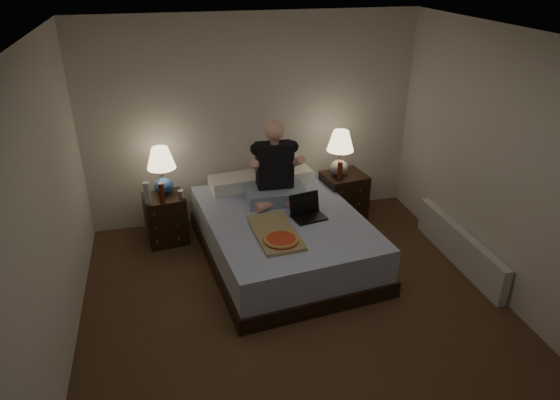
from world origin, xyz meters
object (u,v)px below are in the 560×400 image
object	(u,v)px
person	(275,163)
laptop	(309,208)
lamp_left	(162,171)
soda_can	(181,194)
radiator	(459,247)
bed	(283,236)
water_bottle	(147,193)
beer_bottle_left	(162,193)
nightstand_right	(343,198)
lamp_right	(340,153)
pizza_box	(281,241)
beer_bottle_right	(340,171)
nightstand_left	(166,219)

from	to	relation	value
person	laptop	xyz separation A→B (m)	(0.25, -0.50, -0.34)
laptop	lamp_left	bearing A→B (deg)	138.24
soda_can	laptop	size ratio (longest dim) A/B	0.29
radiator	bed	bearing A→B (deg)	162.89
water_bottle	beer_bottle_left	size ratio (longest dim) A/B	1.09
nightstand_right	laptop	world-z (taller)	laptop
bed	lamp_right	xyz separation A→B (m)	(0.86, 0.65, 0.65)
beer_bottle_left	laptop	distance (m)	1.64
laptop	pizza_box	distance (m)	0.61
lamp_right	water_bottle	bearing A→B (deg)	-177.08
water_bottle	laptop	size ratio (longest dim) A/B	0.74
beer_bottle_right	radiator	world-z (taller)	beer_bottle_right
soda_can	beer_bottle_right	bearing A→B (deg)	-1.69
nightstand_left	beer_bottle_right	size ratio (longest dim) A/B	2.52
lamp_left	beer_bottle_left	bearing A→B (deg)	-97.29
pizza_box	laptop	bearing A→B (deg)	42.30
person	radiator	xyz separation A→B (m)	(1.83, -0.93, -0.79)
nightstand_left	nightstand_right	bearing A→B (deg)	-8.38
soda_can	beer_bottle_right	size ratio (longest dim) A/B	0.43
water_bottle	beer_bottle_right	distance (m)	2.22
lamp_left	water_bottle	bearing A→B (deg)	-131.12
nightstand_right	radiator	size ratio (longest dim) A/B	0.40
beer_bottle_left	beer_bottle_right	xyz separation A→B (m)	(2.07, -0.01, 0.06)
lamp_left	soda_can	size ratio (longest dim) A/B	5.60
nightstand_right	soda_can	world-z (taller)	soda_can
bed	nightstand_right	distance (m)	1.14
bed	lamp_right	distance (m)	1.26
soda_can	person	xyz separation A→B (m)	(1.04, -0.21, 0.36)
bed	person	world-z (taller)	person
radiator	beer_bottle_left	bearing A→B (deg)	160.52
nightstand_right	radiator	world-z (taller)	nightstand_right
nightstand_left	lamp_right	bearing A→B (deg)	-8.29
nightstand_left	beer_bottle_left	bearing A→B (deg)	-101.62
beer_bottle_left	soda_can	bearing A→B (deg)	12.91
bed	beer_bottle_left	world-z (taller)	beer_bottle_left
soda_can	beer_bottle_right	world-z (taller)	beer_bottle_right
bed	soda_can	xyz separation A→B (m)	(-1.04, 0.57, 0.37)
lamp_right	laptop	size ratio (longest dim) A/B	1.65
soda_can	radiator	bearing A→B (deg)	-21.58
lamp_right	beer_bottle_right	xyz separation A→B (m)	(-0.04, -0.13, -0.17)
nightstand_left	person	bearing A→B (deg)	-21.60
water_bottle	soda_can	world-z (taller)	water_bottle
laptop	person	bearing A→B (deg)	105.69
nightstand_right	lamp_left	bearing A→B (deg)	169.43
nightstand_right	beer_bottle_left	distance (m)	2.22
lamp_right	radiator	xyz separation A→B (m)	(0.97, -1.21, -0.72)
lamp_right	beer_bottle_right	distance (m)	0.22
person	soda_can	bearing A→B (deg)	171.59
nightstand_left	person	xyz separation A→B (m)	(1.24, -0.31, 0.70)
person	radiator	distance (m)	2.20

